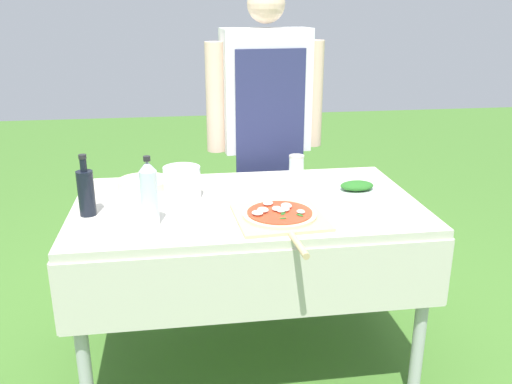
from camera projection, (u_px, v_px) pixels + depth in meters
name	position (u px, v px, depth m)	size (l,w,h in m)	color
ground_plane	(247.00, 357.00, 2.56)	(12.00, 12.00, 0.00)	#477A2D
prep_table	(247.00, 222.00, 2.33)	(1.46, 0.86, 0.79)	beige
person_cook	(265.00, 121.00, 2.88)	(0.63, 0.24, 1.68)	#70604C
pizza_on_peel	(280.00, 216.00, 2.10)	(0.36, 0.54, 0.05)	#D1B27F
oil_bottle	(86.00, 191.00, 2.12)	(0.07, 0.07, 0.25)	black
water_bottle	(149.00, 193.00, 2.01)	(0.07, 0.07, 0.27)	silver
herb_container	(357.00, 186.00, 2.42)	(0.19, 0.13, 0.04)	silver
mixing_tub	(182.00, 183.00, 2.32)	(0.16, 0.16, 0.14)	silver
plate_stack	(144.00, 183.00, 2.48)	(0.24, 0.24, 0.03)	beige
sauce_jar	(296.00, 166.00, 2.67)	(0.07, 0.07, 0.09)	silver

